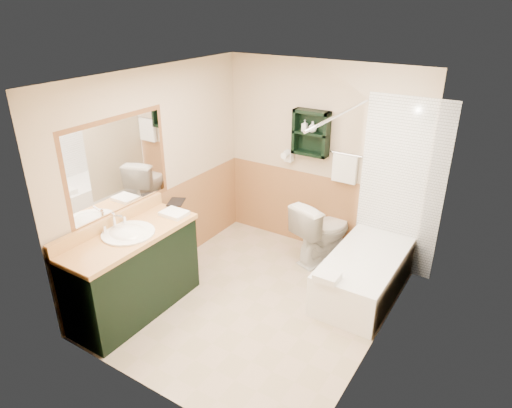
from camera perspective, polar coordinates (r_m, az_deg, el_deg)
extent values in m
plane|color=tan|center=(5.10, -0.09, -12.13)|extent=(3.00, 3.00, 0.00)
cube|color=beige|center=(5.74, 8.11, 5.54)|extent=(2.60, 0.04, 2.40)
cube|color=beige|center=(5.26, -12.35, 3.41)|extent=(0.04, 3.00, 2.40)
cube|color=beige|center=(4.01, 16.05, -3.95)|extent=(0.04, 3.00, 2.40)
cube|color=white|center=(4.14, -0.12, 15.82)|extent=(2.60, 3.00, 0.04)
cube|color=black|center=(5.57, 6.88, 8.81)|extent=(0.45, 0.15, 0.55)
cylinder|color=silver|center=(4.64, 10.65, 11.08)|extent=(0.03, 1.60, 0.03)
cube|color=black|center=(4.91, -15.06, -8.29)|extent=(0.59, 1.44, 0.91)
cube|color=white|center=(5.28, 13.50, -8.38)|extent=(0.71, 1.50, 0.48)
imported|color=white|center=(5.71, 8.32, -3.39)|extent=(0.69, 0.91, 0.79)
cube|color=white|center=(4.95, -10.20, -1.15)|extent=(0.27, 0.21, 0.04)
imported|color=black|center=(5.22, -10.93, 1.31)|extent=(0.16, 0.09, 0.23)
cube|color=white|center=(4.64, 8.88, -8.97)|extent=(0.24, 0.20, 0.07)
imported|color=white|center=(5.59, 6.09, 9.39)|extent=(0.07, 0.14, 0.06)
imported|color=white|center=(5.54, 7.08, 9.42)|extent=(0.14, 0.16, 0.10)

